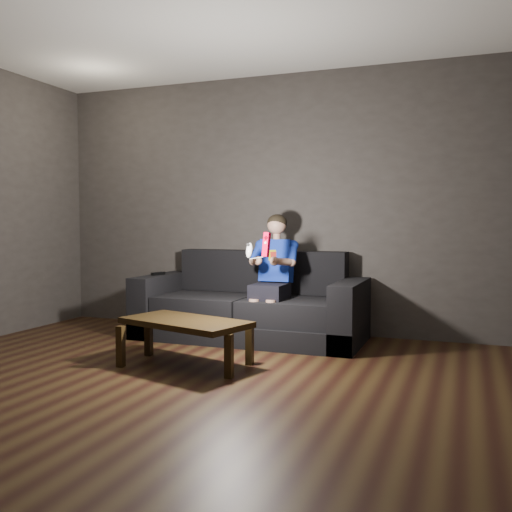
% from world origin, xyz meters
% --- Properties ---
extents(floor, '(5.00, 5.00, 0.00)m').
position_xyz_m(floor, '(0.00, 0.00, 0.00)').
color(floor, black).
rests_on(floor, ground).
extents(back_wall, '(5.00, 0.04, 2.70)m').
position_xyz_m(back_wall, '(0.00, 2.50, 1.35)').
color(back_wall, '#36312F').
rests_on(back_wall, ground).
extents(sofa, '(2.22, 0.96, 0.86)m').
position_xyz_m(sofa, '(-0.08, 2.00, 0.28)').
color(sofa, black).
rests_on(sofa, floor).
extents(child, '(0.46, 0.57, 1.14)m').
position_xyz_m(child, '(0.18, 1.94, 0.73)').
color(child, black).
rests_on(child, sofa).
extents(wii_remote_red, '(0.07, 0.09, 0.22)m').
position_xyz_m(wii_remote_red, '(0.26, 1.51, 0.96)').
color(wii_remote_red, red).
rests_on(wii_remote_red, child).
extents(nunchuk_white, '(0.07, 0.09, 0.15)m').
position_xyz_m(nunchuk_white, '(0.10, 1.51, 0.90)').
color(nunchuk_white, white).
rests_on(nunchuk_white, child).
extents(wii_remote_black, '(0.09, 0.17, 0.03)m').
position_xyz_m(wii_remote_black, '(-1.08, 1.92, 0.62)').
color(wii_remote_black, black).
rests_on(wii_remote_black, sofa).
extents(coffee_table, '(1.14, 0.79, 0.38)m').
position_xyz_m(coffee_table, '(-0.17, 0.79, 0.33)').
color(coffee_table, black).
rests_on(coffee_table, floor).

